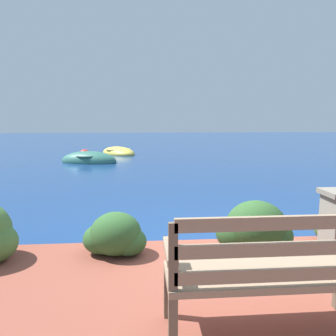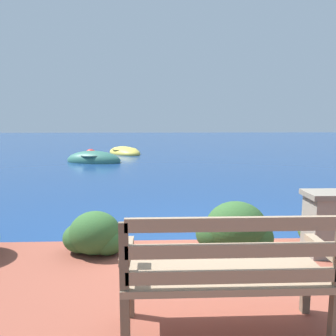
{
  "view_description": "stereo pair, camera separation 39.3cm",
  "coord_description": "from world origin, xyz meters",
  "px_view_note": "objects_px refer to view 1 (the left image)",
  "views": [
    {
      "loc": [
        -1.08,
        -3.99,
        1.75
      ],
      "look_at": [
        -0.32,
        5.41,
        0.35
      ],
      "focal_mm": 35.0,
      "sensor_mm": 36.0,
      "label": 1
    },
    {
      "loc": [
        -0.68,
        -4.02,
        1.75
      ],
      "look_at": [
        -0.32,
        5.41,
        0.35
      ],
      "focal_mm": 35.0,
      "sensor_mm": 36.0,
      "label": 2
    }
  ],
  "objects_px": {
    "rowboat_nearest": "(89,161)",
    "mooring_buoy": "(85,155)",
    "rowboat_mid": "(118,153)",
    "park_bench": "(269,270)"
  },
  "relations": [
    {
      "from": "mooring_buoy",
      "to": "rowboat_nearest",
      "type": "bearing_deg",
      "value": -76.16
    },
    {
      "from": "rowboat_nearest",
      "to": "rowboat_mid",
      "type": "height_order",
      "value": "rowboat_nearest"
    },
    {
      "from": "park_bench",
      "to": "rowboat_mid",
      "type": "relative_size",
      "value": 0.53
    },
    {
      "from": "park_bench",
      "to": "rowboat_nearest",
      "type": "height_order",
      "value": "park_bench"
    },
    {
      "from": "park_bench",
      "to": "mooring_buoy",
      "type": "height_order",
      "value": "park_bench"
    },
    {
      "from": "rowboat_nearest",
      "to": "mooring_buoy",
      "type": "xyz_separation_m",
      "value": [
        -0.53,
        2.16,
        0.02
      ]
    },
    {
      "from": "rowboat_nearest",
      "to": "mooring_buoy",
      "type": "height_order",
      "value": "rowboat_nearest"
    },
    {
      "from": "rowboat_mid",
      "to": "mooring_buoy",
      "type": "bearing_deg",
      "value": -82.86
    },
    {
      "from": "rowboat_nearest",
      "to": "mooring_buoy",
      "type": "relative_size",
      "value": 4.38
    },
    {
      "from": "rowboat_mid",
      "to": "mooring_buoy",
      "type": "distance_m",
      "value": 1.92
    }
  ]
}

